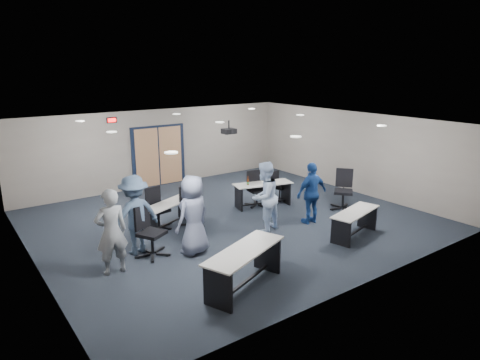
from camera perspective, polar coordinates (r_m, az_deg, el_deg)
floor at (r=11.95m, az=-1.24°, el=-5.34°), size 10.00×10.00×0.00m
back_wall at (r=15.39m, az=-10.89°, el=4.23°), size 10.00×0.04×2.70m
front_wall at (r=8.41m, az=16.53°, el=-5.14°), size 10.00×0.04×2.70m
left_wall at (r=9.74m, az=-26.29°, el=-3.35°), size 0.04×9.00×2.70m
right_wall at (r=14.91m, az=14.77°, el=3.66°), size 0.04×9.00×2.70m
ceiling at (r=11.30m, az=-1.32°, el=7.60°), size 10.00×9.00×0.04m
double_door at (r=15.41m, az=-10.77°, el=3.11°), size 2.00×0.07×2.20m
exit_sign at (r=14.58m, az=-16.74°, el=7.66°), size 0.32×0.07×0.18m
ceiling_projector at (r=11.92m, az=-1.48°, el=6.55°), size 0.35×0.32×0.37m
ceiling_can_lights at (r=11.51m, az=-2.03°, el=7.58°), size 6.24×5.74×0.02m
table_front_left at (r=8.28m, az=0.62°, el=-10.85°), size 2.08×1.32×0.80m
table_front_right at (r=11.06m, az=15.08°, el=-5.07°), size 1.73×0.92×0.67m
table_back_left at (r=11.49m, az=-9.52°, el=-4.03°), size 1.70×1.13×0.76m
table_back_right at (r=12.98m, az=3.03°, el=-1.38°), size 1.87×1.00×0.99m
chair_back_a at (r=11.39m, az=-10.83°, el=-3.76°), size 0.78×0.78×1.09m
chair_back_b at (r=11.44m, az=-6.46°, el=-3.56°), size 0.76×0.76×1.07m
chair_back_c at (r=13.00m, az=2.26°, el=-1.18°), size 0.77×0.77×1.07m
chair_back_d at (r=13.63m, az=5.34°, el=-0.80°), size 0.71×0.71×0.92m
chair_loose_left at (r=9.79m, az=-11.69°, el=-6.73°), size 1.00×1.00×1.17m
chair_loose_right at (r=13.01m, az=13.64°, el=-1.31°), size 1.06×1.06×1.20m
person_gray at (r=9.08m, az=-16.79°, el=-6.64°), size 0.68×0.46×1.81m
person_plaid at (r=9.68m, az=-6.27°, el=-4.66°), size 1.02×0.81×1.83m
person_lightblue at (r=10.93m, az=3.25°, el=-2.27°), size 1.05×0.91×1.83m
person_navy at (r=11.66m, az=9.53°, el=-1.73°), size 1.00×0.45×1.68m
person_back at (r=9.91m, az=-13.87°, el=-4.55°), size 1.25×0.81×1.83m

